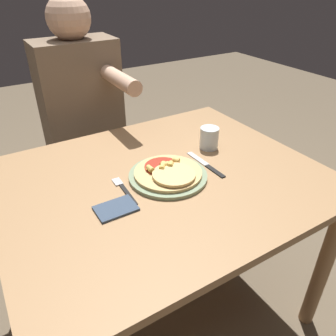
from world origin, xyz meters
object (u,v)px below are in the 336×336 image
at_px(fork, 124,189).
at_px(knife, 206,165).
at_px(drinking_glass, 209,138).
at_px(pizza, 169,172).
at_px(dining_table, 162,198).
at_px(plate, 168,176).
at_px(person_diner, 82,107).

relative_size(fork, knife, 0.80).
distance_m(fork, drinking_glass, 0.45).
bearing_deg(pizza, dining_table, 122.14).
bearing_deg(fork, knife, -2.95).
relative_size(dining_table, plate, 4.03).
xyz_separation_m(dining_table, fork, (-0.16, -0.00, 0.10)).
height_order(dining_table, pizza, pizza).
height_order(plate, person_diner, person_diner).
bearing_deg(person_diner, fork, -98.50).
bearing_deg(fork, pizza, -6.44).
height_order(fork, drinking_glass, drinking_glass).
distance_m(plate, drinking_glass, 0.29).
bearing_deg(person_diner, dining_table, -86.50).
xyz_separation_m(dining_table, plate, (0.01, -0.02, 0.11)).
xyz_separation_m(plate, knife, (0.17, -0.00, -0.00)).
bearing_deg(fork, plate, -4.76).
relative_size(pizza, fork, 1.40).
bearing_deg(plate, fork, 175.24).
relative_size(dining_table, person_diner, 0.89).
bearing_deg(plate, dining_table, 129.11).
relative_size(fork, drinking_glass, 1.94).
relative_size(dining_table, knife, 5.21).
xyz_separation_m(fork, person_diner, (0.11, 0.74, 0.03)).
height_order(fork, person_diner, person_diner).
xyz_separation_m(fork, drinking_glass, (0.44, 0.09, 0.04)).
distance_m(pizza, drinking_glass, 0.29).
bearing_deg(knife, dining_table, 173.54).
distance_m(plate, fork, 0.17).
distance_m(knife, drinking_glass, 0.15).
xyz_separation_m(plate, pizza, (-0.00, -0.01, 0.02)).
bearing_deg(dining_table, plate, -50.89).
bearing_deg(drinking_glass, knife, -131.12).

